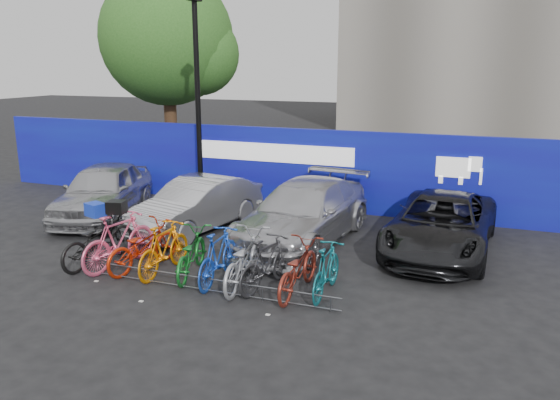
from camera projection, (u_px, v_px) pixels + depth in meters
The scene contains 21 objects.
ground at pixel (215, 280), 11.08m from camera, with size 100.00×100.00×0.00m, color black.
hoarding at pixel (306, 169), 16.23m from camera, with size 22.00×0.18×2.40m.
tree at pixel (173, 42), 21.26m from camera, with size 5.40×5.20×7.80m.
lamppost at pixel (198, 97), 16.26m from camera, with size 0.25×0.50×6.11m.
bike_rack at pixel (200, 283), 10.49m from camera, with size 5.60×0.03×0.30m.
car_0 at pixel (103, 191), 15.42m from camera, with size 1.81×4.49×1.53m, color #A6A7AB.
car_1 at pixel (197, 205), 14.28m from camera, with size 1.43×4.09×1.35m, color #A6A6AA.
car_2 at pixel (303, 213), 13.27m from camera, with size 2.06×5.06×1.47m, color #B0B0B5.
car_3 at pixel (441, 224), 12.58m from camera, with size 2.19×4.76×1.32m, color black.
bike_0 at pixel (98, 240), 11.85m from camera, with size 0.72×2.06×1.08m, color black.
bike_1 at pixel (119, 240), 11.62m from camera, with size 0.57×2.01×1.21m, color #F25781.
bike_2 at pixel (143, 246), 11.56m from camera, with size 0.68×1.94×1.02m, color #B9270A.
bike_3 at pixel (164, 249), 11.28m from camera, with size 0.51×1.82×1.09m, color orange.
bike_4 at pixel (191, 253), 11.20m from camera, with size 0.64×1.84×0.97m, color #146E22.
bike_5 at pixel (218, 256), 10.83m from camera, with size 0.52×1.82×1.10m, color blue.
bike_6 at pixel (244, 260), 10.67m from camera, with size 0.72×2.06×1.08m, color #9B9DA3.
bike_7 at pixel (267, 263), 10.52m from camera, with size 0.49×1.75×1.05m, color #29292C.
bike_8 at pixel (298, 269), 10.31m from camera, with size 0.67×1.91×1.00m, color maroon.
bike_9 at pixel (326, 270), 10.24m from camera, with size 0.47×1.67×1.00m, color #126972.
cargo_crate at pixel (95, 210), 11.68m from camera, with size 0.40×0.30×0.28m, color #1531BA.
cargo_topcase at pixel (117, 207), 11.44m from camera, with size 0.36×0.32×0.26m, color black.
Camera 1 is at (4.84, -9.23, 4.29)m, focal length 35.00 mm.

